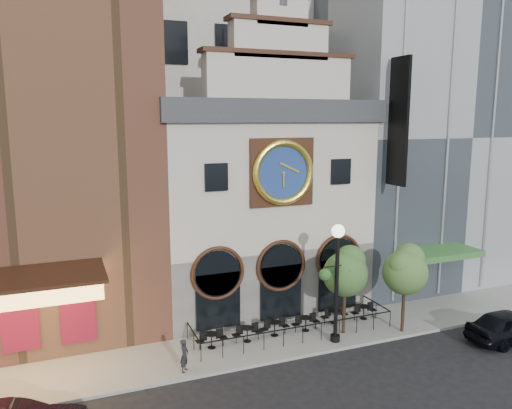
{
  "coord_description": "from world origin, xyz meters",
  "views": [
    {
      "loc": [
        -10.91,
        -19.88,
        11.37
      ],
      "look_at": [
        -0.63,
        6.0,
        6.53
      ],
      "focal_mm": 35.0,
      "sensor_mm": 36.0,
      "label": 1
    }
  ],
  "objects": [
    {
      "name": "bistro_1",
      "position": [
        -2.54,
        2.4,
        0.61
      ],
      "size": [
        1.58,
        0.68,
        0.9
      ],
      "color": "black",
      "rests_on": "sidewalk"
    },
    {
      "name": "ground",
      "position": [
        0.0,
        0.0,
        0.0
      ],
      "size": [
        120.0,
        120.0,
        0.0
      ],
      "primitive_type": "plane",
      "color": "black",
      "rests_on": "ground"
    },
    {
      "name": "tree_right",
      "position": [
        5.63,
        0.56,
        3.59
      ],
      "size": [
        2.44,
        2.35,
        4.7
      ],
      "color": "#382619",
      "rests_on": "sidewalk"
    },
    {
      "name": "lamppost",
      "position": [
        1.63,
        0.79,
        3.91
      ],
      "size": [
        1.95,
        0.67,
        6.08
      ],
      "rotation": [
        0.0,
        0.0,
        -0.03
      ],
      "color": "black",
      "rests_on": "sidewalk"
    },
    {
      "name": "bistro_0",
      "position": [
        -4.44,
        2.37,
        0.61
      ],
      "size": [
        1.58,
        0.68,
        0.9
      ],
      "color": "black",
      "rests_on": "sidewalk"
    },
    {
      "name": "tree_left",
      "position": [
        2.6,
        1.52,
        3.57
      ],
      "size": [
        2.42,
        2.33,
        4.66
      ],
      "color": "#382619",
      "rests_on": "sidewalk"
    },
    {
      "name": "bistro_3",
      "position": [
        0.81,
        2.47,
        0.61
      ],
      "size": [
        1.58,
        0.68,
        0.9
      ],
      "color": "black",
      "rests_on": "sidewalk"
    },
    {
      "name": "bistro_5",
      "position": [
        4.61,
        2.68,
        0.61
      ],
      "size": [
        1.58,
        0.68,
        0.9
      ],
      "color": "black",
      "rests_on": "sidewalk"
    },
    {
      "name": "sidewalk",
      "position": [
        0.0,
        2.5,
        0.07
      ],
      "size": [
        44.0,
        5.0,
        0.15
      ],
      "primitive_type": "cube",
      "color": "gray",
      "rests_on": "ground"
    },
    {
      "name": "office_tower",
      "position": [
        0.0,
        20.0,
        20.0
      ],
      "size": [
        20.0,
        16.0,
        40.0
      ],
      "primitive_type": "cube",
      "color": "beige",
      "rests_on": "ground"
    },
    {
      "name": "bistro_2",
      "position": [
        -0.97,
        2.53,
        0.61
      ],
      "size": [
        1.58,
        0.68,
        0.9
      ],
      "color": "black",
      "rests_on": "sidewalk"
    },
    {
      "name": "retail_building",
      "position": [
        12.99,
        9.99,
        10.14
      ],
      "size": [
        14.0,
        14.4,
        20.0
      ],
      "color": "gray",
      "rests_on": "ground"
    },
    {
      "name": "clock_building",
      "position": [
        0.0,
        7.82,
        6.69
      ],
      "size": [
        12.6,
        8.78,
        18.65
      ],
      "color": "#605E5B",
      "rests_on": "ground"
    },
    {
      "name": "cafe_railing",
      "position": [
        0.0,
        2.5,
        0.6
      ],
      "size": [
        10.6,
        2.6,
        0.9
      ],
      "primitive_type": null,
      "color": "black",
      "rests_on": "sidewalk"
    },
    {
      "name": "pedestrian",
      "position": [
        -6.22,
        0.61,
        0.91
      ],
      "size": [
        0.61,
        0.66,
        1.51
      ],
      "primitive_type": "imported",
      "rotation": [
        0.0,
        0.0,
        0.99
      ],
      "color": "black",
      "rests_on": "sidewalk"
    },
    {
      "name": "car_right",
      "position": [
        10.21,
        -2.23,
        0.83
      ],
      "size": [
        4.85,
        1.96,
        1.65
      ],
      "primitive_type": "imported",
      "rotation": [
        0.0,
        0.0,
        1.57
      ],
      "color": "black",
      "rests_on": "ground"
    },
    {
      "name": "bistro_4",
      "position": [
        2.74,
        2.77,
        0.61
      ],
      "size": [
        1.58,
        0.68,
        0.9
      ],
      "color": "black",
      "rests_on": "sidewalk"
    },
    {
      "name": "theater_building",
      "position": [
        -13.0,
        9.96,
        12.6
      ],
      "size": [
        14.0,
        15.6,
        25.0
      ],
      "color": "brown",
      "rests_on": "ground"
    }
  ]
}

